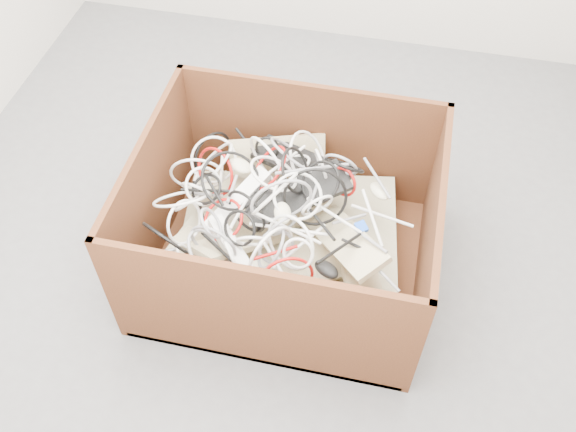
% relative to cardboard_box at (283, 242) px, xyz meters
% --- Properties ---
extents(ground, '(3.00, 3.00, 0.00)m').
position_rel_cardboard_box_xyz_m(ground, '(-0.14, 0.17, -0.16)').
color(ground, '#535356').
rests_on(ground, ground).
extents(cardboard_box, '(1.12, 0.93, 0.61)m').
position_rel_cardboard_box_xyz_m(cardboard_box, '(0.00, 0.00, 0.00)').
color(cardboard_box, '#371A0D').
rests_on(cardboard_box, ground).
extents(keyboard_pile, '(0.90, 0.89, 0.30)m').
position_rel_cardboard_box_xyz_m(keyboard_pile, '(0.04, -0.01, 0.11)').
color(keyboard_pile, beige).
rests_on(keyboard_pile, cardboard_box).
extents(mice_scatter, '(0.81, 0.52, 0.18)m').
position_rel_cardboard_box_xyz_m(mice_scatter, '(-0.00, -0.01, 0.19)').
color(mice_scatter, beige).
rests_on(mice_scatter, keyboard_pile).
extents(power_strip_left, '(0.21, 0.30, 0.13)m').
position_rel_cardboard_box_xyz_m(power_strip_left, '(-0.17, -0.01, 0.22)').
color(power_strip_left, white).
rests_on(power_strip_left, keyboard_pile).
extents(power_strip_right, '(0.24, 0.24, 0.09)m').
position_rel_cardboard_box_xyz_m(power_strip_right, '(-0.14, -0.22, 0.19)').
color(power_strip_right, white).
rests_on(power_strip_right, keyboard_pile).
extents(vga_plug, '(0.06, 0.06, 0.03)m').
position_rel_cardboard_box_xyz_m(vga_plug, '(0.30, -0.02, 0.20)').
color(vga_plug, blue).
rests_on(vga_plug, keyboard_pile).
extents(cable_tangle, '(1.03, 0.80, 0.51)m').
position_rel_cardboard_box_xyz_m(cable_tangle, '(-0.11, -0.01, 0.25)').
color(cable_tangle, silver).
rests_on(cable_tangle, keyboard_pile).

